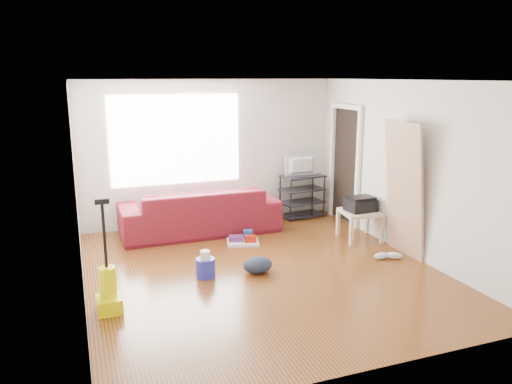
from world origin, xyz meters
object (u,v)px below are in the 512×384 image
object	(u,v)px
side_table	(360,215)
vacuum	(109,291)
cleaning_tray	(243,240)
sofa	(200,232)
tv_stand	(302,196)
bucket	(206,277)
backpack	(258,273)

from	to	relation	value
side_table	vacuum	bearing A→B (deg)	-163.04
side_table	cleaning_tray	bearing A→B (deg)	165.75
sofa	side_table	size ratio (longest dim) A/B	4.06
tv_stand	vacuum	world-z (taller)	vacuum
bucket	backpack	bearing A→B (deg)	-8.66
tv_stand	side_table	size ratio (longest dim) A/B	1.29
backpack	vacuum	bearing A→B (deg)	-170.69
sofa	tv_stand	distance (m)	2.06
tv_stand	cleaning_tray	world-z (taller)	tv_stand
side_table	bucket	xyz separation A→B (m)	(-2.70, -0.65, -0.39)
vacuum	tv_stand	bearing A→B (deg)	35.14
bucket	backpack	size ratio (longest dim) A/B	0.64
side_table	backpack	world-z (taller)	side_table
sofa	backpack	size ratio (longest dim) A/B	6.58
bucket	cleaning_tray	distance (m)	1.43
side_table	cleaning_tray	size ratio (longest dim) A/B	1.11
tv_stand	vacuum	size ratio (longest dim) A/B	0.65
sofa	bucket	distance (m)	1.93
cleaning_tray	bucket	bearing A→B (deg)	-129.08
backpack	vacuum	world-z (taller)	vacuum
tv_stand	backpack	distance (m)	2.87
tv_stand	backpack	world-z (taller)	tv_stand
sofa	backpack	distance (m)	2.01
tv_stand	backpack	xyz separation A→B (m)	(-1.72, -2.26, -0.40)
bucket	cleaning_tray	bearing A→B (deg)	50.92
vacuum	sofa	bearing A→B (deg)	54.54
vacuum	backpack	bearing A→B (deg)	11.66
cleaning_tray	backpack	distance (m)	1.23
sofa	bucket	xyz separation A→B (m)	(-0.40, -1.89, 0.00)
tv_stand	backpack	bearing A→B (deg)	-134.09
backpack	vacuum	size ratio (longest dim) A/B	0.31
tv_stand	backpack	size ratio (longest dim) A/B	2.09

